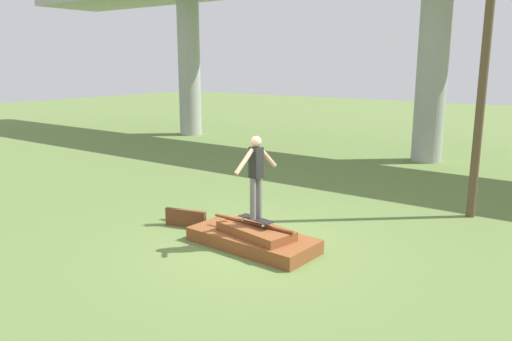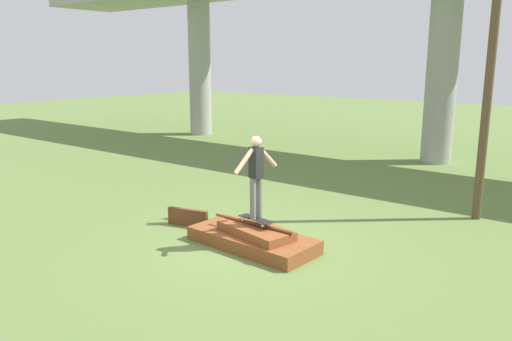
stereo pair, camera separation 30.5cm
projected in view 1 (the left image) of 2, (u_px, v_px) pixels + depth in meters
name	position (u px, v px, depth m)	size (l,w,h in m)	color
ground_plane	(253.00, 247.00, 10.12)	(80.00, 80.00, 0.00)	olive
scrap_pile	(253.00, 238.00, 10.06)	(2.72, 1.30, 0.52)	brown
scrap_plank_loose	(186.00, 218.00, 11.29)	(0.99, 0.35, 0.40)	brown
skateboard	(256.00, 219.00, 9.94)	(0.84, 0.34, 0.09)	black
skater	(256.00, 172.00, 9.73)	(0.26, 1.13, 1.66)	slate
utility_pole	(489.00, 19.00, 11.12)	(1.30, 0.20, 8.96)	brown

